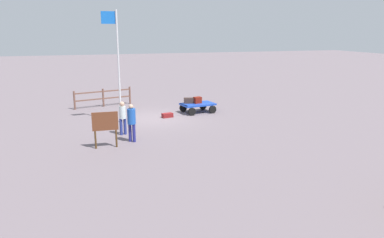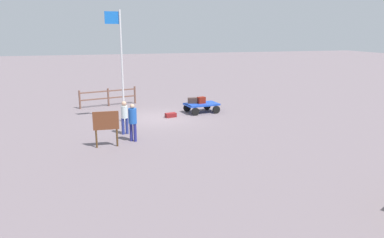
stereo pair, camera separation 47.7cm
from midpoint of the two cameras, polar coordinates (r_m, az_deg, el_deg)
name	(u,v)px [view 1 (the left image)]	position (r m, az deg, el deg)	size (l,w,h in m)	color
ground_plane	(156,118)	(21.13, -6.25, 0.13)	(120.00, 120.00, 0.00)	slate
luggage_cart	(197,106)	(22.41, 0.22, 2.09)	(2.12, 1.60, 0.56)	#1C43B8
suitcase_dark	(197,100)	(22.38, 0.24, 2.93)	(0.52, 0.42, 0.39)	maroon
suitcase_olive	(189,101)	(22.39, -1.13, 2.86)	(0.61, 0.41, 0.33)	#392923
suitcase_grey	(167,115)	(21.24, -4.46, 0.58)	(0.67, 0.43, 0.25)	maroon
worker_lead	(123,116)	(17.84, -11.42, 0.47)	(0.37, 0.37, 1.61)	navy
worker_trailing	(132,120)	(16.58, -10.13, -0.13)	(0.52, 0.52, 1.71)	navy
flagpole	(117,58)	(20.04, -12.21, 9.11)	(0.83, 0.12, 5.91)	silver
signboard	(105,124)	(15.94, -14.08, -0.78)	(1.08, 0.12, 1.55)	#4C3319
wooden_fence	(103,96)	(24.88, -14.08, 3.40)	(3.73, 1.00, 1.17)	brown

